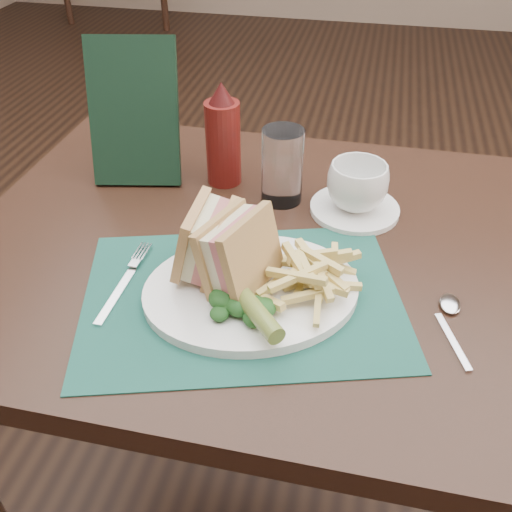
{
  "coord_description": "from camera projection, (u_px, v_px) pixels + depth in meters",
  "views": [
    {
      "loc": [
        0.17,
        -1.21,
        1.28
      ],
      "look_at": [
        0.04,
        -0.6,
        0.8
      ],
      "focal_mm": 40.0,
      "sensor_mm": 36.0,
      "label": 1
    }
  ],
  "objects": [
    {
      "name": "sandwich_half_a",
      "position": [
        191.0,
        237.0,
        0.79
      ],
      "size": [
        0.08,
        0.11,
        0.11
      ],
      "primitive_type": null,
      "rotation": [
        0.0,
        0.24,
        0.02
      ],
      "color": "tan",
      "rests_on": "plate"
    },
    {
      "name": "fork",
      "position": [
        124.0,
        280.0,
        0.81
      ],
      "size": [
        0.04,
        0.17,
        0.01
      ],
      "primitive_type": null,
      "rotation": [
        0.0,
        0.0,
        -0.01
      ],
      "color": "silver",
      "rests_on": "placemat"
    },
    {
      "name": "table_main",
      "position": [
        248.0,
        391.0,
        1.13
      ],
      "size": [
        0.9,
        0.75,
        0.75
      ],
      "primitive_type": null,
      "color": "black",
      "rests_on": "ground"
    },
    {
      "name": "floor",
      "position": [
        285.0,
        343.0,
        1.75
      ],
      "size": [
        7.0,
        7.0,
        0.0
      ],
      "primitive_type": "plane",
      "color": "black",
      "rests_on": "ground"
    },
    {
      "name": "spoon",
      "position": [
        452.0,
        326.0,
        0.74
      ],
      "size": [
        0.08,
        0.15,
        0.01
      ],
      "primitive_type": null,
      "rotation": [
        0.0,
        0.0,
        0.35
      ],
      "color": "silver",
      "rests_on": "table_main"
    },
    {
      "name": "fries_pile",
      "position": [
        302.0,
        271.0,
        0.77
      ],
      "size": [
        0.18,
        0.2,
        0.05
      ],
      "primitive_type": null,
      "color": "#D7C16B",
      "rests_on": "plate"
    },
    {
      "name": "plate",
      "position": [
        251.0,
        290.0,
        0.79
      ],
      "size": [
        0.37,
        0.34,
        0.01
      ],
      "primitive_type": null,
      "rotation": [
        0.0,
        0.0,
        0.39
      ],
      "color": "white",
      "rests_on": "placemat"
    },
    {
      "name": "check_presenter",
      "position": [
        134.0,
        113.0,
        0.99
      ],
      "size": [
        0.17,
        0.12,
        0.25
      ],
      "primitive_type": "cube",
      "rotation": [
        -0.31,
        0.0,
        0.2
      ],
      "color": "black",
      "rests_on": "table_main"
    },
    {
      "name": "kale_garnish",
      "position": [
        244.0,
        307.0,
        0.73
      ],
      "size": [
        0.11,
        0.08,
        0.03
      ],
      "primitive_type": null,
      "color": "#143915",
      "rests_on": "plate"
    },
    {
      "name": "wall_back",
      "position": [
        363.0,
        23.0,
        4.45
      ],
      "size": [
        6.0,
        0.0,
        6.0
      ],
      "primitive_type": "plane",
      "rotation": [
        1.57,
        0.0,
        0.0
      ],
      "color": "gray",
      "rests_on": "ground"
    },
    {
      "name": "saucer",
      "position": [
        354.0,
        209.0,
        0.96
      ],
      "size": [
        0.15,
        0.15,
        0.01
      ],
      "primitive_type": "cylinder",
      "rotation": [
        0.0,
        0.0,
        0.03
      ],
      "color": "white",
      "rests_on": "table_main"
    },
    {
      "name": "placemat",
      "position": [
        242.0,
        297.0,
        0.79
      ],
      "size": [
        0.51,
        0.42,
        0.0
      ],
      "primitive_type": "cube",
      "rotation": [
        0.0,
        0.0,
        0.29
      ],
      "color": "#174A3E",
      "rests_on": "table_main"
    },
    {
      "name": "ketchup_bottle",
      "position": [
        223.0,
        134.0,
        0.99
      ],
      "size": [
        0.07,
        0.07,
        0.19
      ],
      "primitive_type": null,
      "rotation": [
        0.0,
        0.0,
        -0.09
      ],
      "color": "#54110E",
      "rests_on": "table_main"
    },
    {
      "name": "pickle_spear",
      "position": [
        253.0,
        308.0,
        0.72
      ],
      "size": [
        0.1,
        0.11,
        0.03
      ],
      "primitive_type": "cylinder",
      "rotation": [
        1.54,
        0.0,
        0.71
      ],
      "color": "#5A6C29",
      "rests_on": "plate"
    },
    {
      "name": "coffee_cup",
      "position": [
        357.0,
        186.0,
        0.94
      ],
      "size": [
        0.12,
        0.12,
        0.08
      ],
      "primitive_type": "imported",
      "rotation": [
        0.0,
        0.0,
        0.19
      ],
      "color": "white",
      "rests_on": "saucer"
    },
    {
      "name": "drinking_glass",
      "position": [
        282.0,
        166.0,
        0.96
      ],
      "size": [
        0.08,
        0.08,
        0.13
      ],
      "primitive_type": "cylinder",
      "rotation": [
        0.0,
        0.0,
        0.09
      ],
      "color": "white",
      "rests_on": "table_main"
    },
    {
      "name": "sandwich_half_b",
      "position": [
        226.0,
        246.0,
        0.77
      ],
      "size": [
        0.11,
        0.13,
        0.11
      ],
      "primitive_type": null,
      "rotation": [
        0.0,
        -0.24,
        -0.36
      ],
      "color": "tan",
      "rests_on": "plate"
    }
  ]
}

